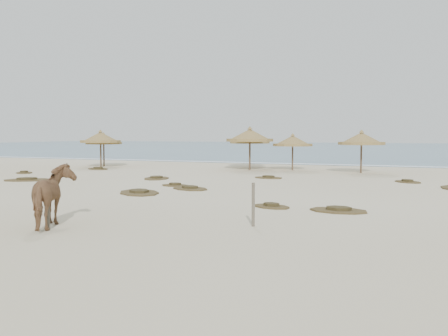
% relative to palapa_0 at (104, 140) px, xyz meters
% --- Properties ---
extents(ground, '(160.00, 160.00, 0.00)m').
position_rel_palapa_0_xyz_m(ground, '(13.37, -17.21, -2.13)').
color(ground, beige).
rests_on(ground, ground).
extents(ocean, '(200.00, 100.00, 0.01)m').
position_rel_palapa_0_xyz_m(ocean, '(13.37, 57.79, -2.12)').
color(ocean, navy).
rests_on(ocean, ground).
extents(foam_line, '(70.00, 0.60, 0.01)m').
position_rel_palapa_0_xyz_m(foam_line, '(13.37, 8.79, -2.12)').
color(foam_line, white).
rests_on(foam_line, ground).
extents(palapa_0, '(3.46, 3.46, 2.74)m').
position_rel_palapa_0_xyz_m(palapa_0, '(0.00, 0.00, 0.00)').
color(palapa_0, '#503D29').
rests_on(palapa_0, ground).
extents(palapa_1, '(3.87, 3.87, 2.96)m').
position_rel_palapa_0_xyz_m(palapa_1, '(0.51, -1.12, 0.17)').
color(palapa_1, '#503D29').
rests_on(palapa_1, ground).
extents(palapa_2, '(3.21, 3.21, 2.88)m').
position_rel_palapa_0_xyz_m(palapa_2, '(11.39, 3.13, 0.11)').
color(palapa_2, '#503D29').
rests_on(palapa_2, ground).
extents(palapa_3, '(4.02, 4.02, 3.18)m').
position_rel_palapa_0_xyz_m(palapa_3, '(12.36, 0.38, 0.34)').
color(palapa_3, '#503D29').
rests_on(palapa_3, ground).
extents(palapa_4, '(3.53, 3.53, 2.68)m').
position_rel_palapa_0_xyz_m(palapa_4, '(15.26, 1.37, -0.05)').
color(palapa_4, '#503D29').
rests_on(palapa_4, ground).
extents(palapa_5, '(3.48, 3.48, 2.92)m').
position_rel_palapa_0_xyz_m(palapa_5, '(20.14, 0.66, 0.13)').
color(palapa_5, '#503D29').
rests_on(palapa_5, ground).
extents(horse, '(1.86, 2.32, 1.79)m').
position_rel_palapa_0_xyz_m(horse, '(14.45, -22.44, -1.24)').
color(horse, olive).
rests_on(horse, ground).
extents(fence_post_near, '(0.11, 0.11, 1.20)m').
position_rel_palapa_0_xyz_m(fence_post_near, '(14.55, -22.78, -1.53)').
color(fence_post_near, brown).
rests_on(fence_post_near, ground).
extents(fence_post_far, '(0.10, 0.10, 1.26)m').
position_rel_palapa_0_xyz_m(fence_post_far, '(19.66, -20.19, -1.50)').
color(fence_post_far, brown).
rests_on(fence_post_far, ground).
extents(scrub_1, '(3.07, 2.84, 0.16)m').
position_rel_palapa_0_xyz_m(scrub_1, '(3.30, -11.83, -2.08)').
color(scrub_1, brown).
rests_on(scrub_1, ground).
extents(scrub_2, '(1.60, 1.13, 0.16)m').
position_rel_palapa_0_xyz_m(scrub_2, '(12.46, -11.32, -2.08)').
color(scrub_2, brown).
rests_on(scrub_2, ground).
extents(scrub_3, '(2.47, 2.17, 0.16)m').
position_rel_palapa_0_xyz_m(scrub_3, '(13.79, -12.32, -2.08)').
color(scrub_3, brown).
rests_on(scrub_3, ground).
extents(scrub_4, '(2.05, 1.39, 0.16)m').
position_rel_palapa_0_xyz_m(scrub_4, '(21.47, -16.50, -2.08)').
color(scrub_4, brown).
rests_on(scrub_4, ground).
extents(scrub_6, '(2.37, 2.08, 0.16)m').
position_rel_palapa_0_xyz_m(scrub_6, '(1.70, -3.10, -2.08)').
color(scrub_6, brown).
rests_on(scrub_6, ground).
extents(scrub_7, '(1.93, 1.45, 0.16)m').
position_rel_palapa_0_xyz_m(scrub_7, '(15.53, -5.34, -2.08)').
color(scrub_7, brown).
rests_on(scrub_7, ground).
extents(scrub_8, '(1.88, 1.86, 0.16)m').
position_rel_palapa_0_xyz_m(scrub_8, '(-0.66, -7.96, -2.08)').
color(scrub_8, brown).
rests_on(scrub_8, ground).
extents(scrub_9, '(3.00, 3.03, 0.16)m').
position_rel_palapa_0_xyz_m(scrub_9, '(12.42, -14.66, -2.08)').
color(scrub_9, brown).
rests_on(scrub_9, ground).
extents(scrub_10, '(1.91, 1.95, 0.16)m').
position_rel_palapa_0_xyz_m(scrub_10, '(23.28, -4.90, -2.08)').
color(scrub_10, brown).
rests_on(scrub_10, ground).
extents(scrub_12, '(1.71, 1.43, 0.16)m').
position_rel_palapa_0_xyz_m(scrub_12, '(19.08, -16.47, -2.08)').
color(scrub_12, brown).
rests_on(scrub_12, ground).
extents(scrub_13, '(1.97, 2.48, 0.16)m').
position_rel_palapa_0_xyz_m(scrub_13, '(9.60, -8.23, -2.08)').
color(scrub_13, brown).
rests_on(scrub_13, ground).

